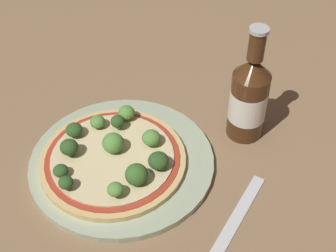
{
  "coord_description": "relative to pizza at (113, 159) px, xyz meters",
  "views": [
    {
      "loc": [
        0.25,
        -0.48,
        0.57
      ],
      "look_at": [
        0.06,
        0.03,
        0.06
      ],
      "focal_mm": 50.0,
      "sensor_mm": 36.0,
      "label": 1
    }
  ],
  "objects": [
    {
      "name": "beer_bottle",
      "position": [
        0.18,
        0.15,
        0.06
      ],
      "size": [
        0.06,
        0.06,
        0.21
      ],
      "color": "#472814",
      "rests_on": "ground_plane"
    },
    {
      "name": "pizza",
      "position": [
        0.0,
        0.0,
        0.0
      ],
      "size": [
        0.23,
        0.23,
        0.01
      ],
      "color": "tan",
      "rests_on": "plate"
    },
    {
      "name": "broccoli_floret_11",
      "position": [
        0.08,
        0.0,
        0.02
      ],
      "size": [
        0.03,
        0.03,
        0.03
      ],
      "color": "#7A9E5B",
      "rests_on": "pizza"
    },
    {
      "name": "broccoli_floret_7",
      "position": [
        -0.08,
        0.02,
        0.02
      ],
      "size": [
        0.03,
        0.03,
        0.02
      ],
      "color": "#7A9E5B",
      "rests_on": "pizza"
    },
    {
      "name": "broccoli_floret_2",
      "position": [
        -0.0,
        0.01,
        0.02
      ],
      "size": [
        0.03,
        0.03,
        0.03
      ],
      "color": "#7A9E5B",
      "rests_on": "pizza"
    },
    {
      "name": "broccoli_floret_5",
      "position": [
        0.04,
        -0.07,
        0.02
      ],
      "size": [
        0.02,
        0.02,
        0.02
      ],
      "color": "#7A9E5B",
      "rests_on": "pizza"
    },
    {
      "name": "broccoli_floret_3",
      "position": [
        0.06,
        -0.03,
        0.02
      ],
      "size": [
        0.04,
        0.04,
        0.03
      ],
      "color": "#7A9E5B",
      "rests_on": "pizza"
    },
    {
      "name": "fork",
      "position": [
        0.21,
        -0.03,
        -0.02
      ],
      "size": [
        0.05,
        0.17,
        0.0
      ],
      "rotation": [
        0.0,
        0.0,
        1.39
      ],
      "color": "silver",
      "rests_on": "ground_plane"
    },
    {
      "name": "broccoli_floret_4",
      "position": [
        -0.01,
        0.09,
        0.02
      ],
      "size": [
        0.03,
        0.03,
        0.03
      ],
      "color": "#7A9E5B",
      "rests_on": "pizza"
    },
    {
      "name": "broccoli_floret_6",
      "position": [
        -0.04,
        -0.08,
        0.02
      ],
      "size": [
        0.02,
        0.02,
        0.02
      ],
      "color": "#7A9E5B",
      "rests_on": "pizza"
    },
    {
      "name": "broccoli_floret_0",
      "position": [
        -0.06,
        -0.02,
        0.02
      ],
      "size": [
        0.03,
        0.03,
        0.03
      ],
      "color": "#7A9E5B",
      "rests_on": "pizza"
    },
    {
      "name": "plate",
      "position": [
        0.01,
        0.01,
        -0.01
      ],
      "size": [
        0.3,
        0.3,
        0.01
      ],
      "color": "#A3B293",
      "rests_on": "ground_plane"
    },
    {
      "name": "broccoli_floret_10",
      "position": [
        -0.06,
        -0.06,
        0.02
      ],
      "size": [
        0.02,
        0.02,
        0.02
      ],
      "color": "#7A9E5B",
      "rests_on": "pizza"
    },
    {
      "name": "broccoli_floret_8",
      "position": [
        -0.05,
        0.05,
        0.02
      ],
      "size": [
        0.03,
        0.03,
        0.02
      ],
      "color": "#7A9E5B",
      "rests_on": "pizza"
    },
    {
      "name": "broccoli_floret_9",
      "position": [
        -0.02,
        0.06,
        0.02
      ],
      "size": [
        0.02,
        0.02,
        0.03
      ],
      "color": "#7A9E5B",
      "rests_on": "pizza"
    },
    {
      "name": "ground_plane",
      "position": [
        0.01,
        0.03,
        -0.02
      ],
      "size": [
        3.0,
        3.0,
        0.0
      ],
      "primitive_type": "plane",
      "color": "#846647"
    },
    {
      "name": "broccoli_floret_1",
      "position": [
        0.05,
        0.05,
        0.02
      ],
      "size": [
        0.03,
        0.03,
        0.03
      ],
      "color": "#7A9E5B",
      "rests_on": "pizza"
    }
  ]
}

